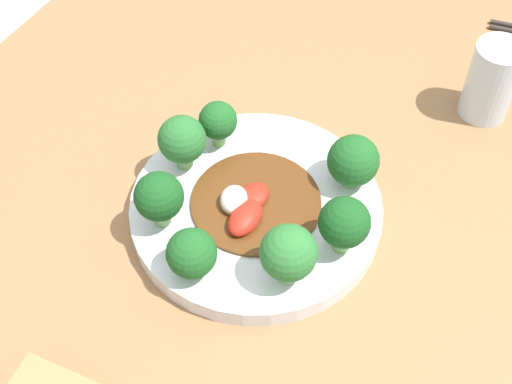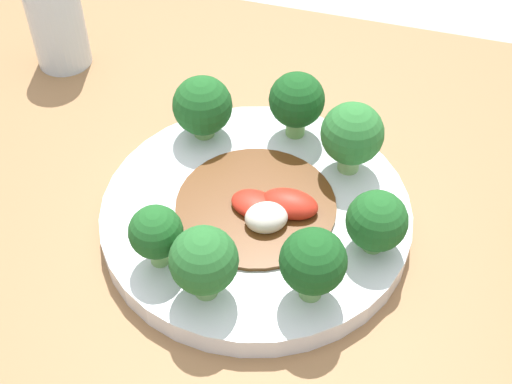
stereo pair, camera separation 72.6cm
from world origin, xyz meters
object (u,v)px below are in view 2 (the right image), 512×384
(broccoli_southeast, at_px, (202,106))
(broccoli_northeast, at_px, (156,233))
(plate, at_px, (256,216))
(drinking_glass, at_px, (57,23))
(stirfry_center, at_px, (264,207))
(broccoli_north, at_px, (204,261))
(broccoli_south, at_px, (297,101))
(broccoli_southwest, at_px, (352,135))
(broccoli_west, at_px, (377,222))
(broccoli_northwest, at_px, (313,262))

(broccoli_southeast, bearing_deg, broccoli_northeast, 95.90)
(plate, xyz_separation_m, drinking_glass, (0.28, -0.18, 0.04))
(stirfry_center, xyz_separation_m, drinking_glass, (0.29, -0.18, 0.02))
(broccoli_north, relative_size, stirfry_center, 0.48)
(broccoli_northeast, bearing_deg, broccoli_south, -110.47)
(broccoli_southwest, height_order, drinking_glass, drinking_glass)
(broccoli_north, bearing_deg, drinking_glass, -45.77)
(broccoli_north, distance_m, broccoli_west, 0.15)
(broccoli_northwest, distance_m, stirfry_center, 0.10)
(broccoli_north, distance_m, drinking_glass, 0.39)
(broccoli_north, bearing_deg, broccoli_northwest, -165.04)
(plate, distance_m, broccoli_west, 0.12)
(broccoli_southwest, distance_m, stirfry_center, 0.10)
(broccoli_south, xyz_separation_m, broccoli_west, (-0.10, 0.12, -0.01))
(broccoli_northeast, distance_m, broccoli_northwest, 0.13)
(broccoli_northeast, bearing_deg, broccoli_west, -158.73)
(plate, relative_size, stirfry_center, 1.94)
(broccoli_south, xyz_separation_m, broccoli_southeast, (0.09, 0.03, -0.01))
(broccoli_northwest, bearing_deg, broccoli_south, -72.21)
(broccoli_north, relative_size, broccoli_south, 0.99)
(drinking_glass, bearing_deg, broccoli_north, 134.23)
(broccoli_northwest, height_order, broccoli_southeast, broccoli_northwest)
(broccoli_north, height_order, broccoli_northwest, same)
(plate, xyz_separation_m, broccoli_southwest, (-0.07, -0.07, 0.05))
(broccoli_south, xyz_separation_m, broccoli_southwest, (-0.06, 0.03, 0.00))
(plate, bearing_deg, broccoli_southwest, -133.88)
(plate, height_order, broccoli_south, broccoli_south)
(broccoli_northwest, relative_size, stirfry_center, 0.48)
(broccoli_southeast, bearing_deg, stirfry_center, 135.84)
(stirfry_center, bearing_deg, broccoli_southwest, -128.95)
(broccoli_northwest, distance_m, broccoli_southeast, 0.22)
(stirfry_center, bearing_deg, plate, -19.86)
(broccoli_west, height_order, stirfry_center, broccoli_west)
(plate, xyz_separation_m, broccoli_south, (-0.01, -0.11, 0.05))
(broccoli_west, relative_size, drinking_glass, 0.58)
(broccoli_southeast, bearing_deg, broccoli_northwest, 132.63)
(plate, distance_m, broccoli_southwest, 0.11)
(broccoli_northeast, distance_m, drinking_glass, 0.34)
(broccoli_south, xyz_separation_m, stirfry_center, (0.00, 0.11, -0.04))
(broccoli_southwest, relative_size, broccoli_southeast, 1.12)
(broccoli_west, bearing_deg, drinking_glass, -26.23)
(broccoli_north, bearing_deg, stirfry_center, -102.45)
(broccoli_west, xyz_separation_m, broccoli_southeast, (0.19, -0.10, 0.00))
(broccoli_west, relative_size, broccoli_southeast, 0.91)
(drinking_glass, bearing_deg, broccoli_southwest, 163.43)
(broccoli_northeast, bearing_deg, broccoli_north, 158.35)
(plate, height_order, broccoli_west, broccoli_west)
(broccoli_west, relative_size, stirfry_center, 0.41)
(broccoli_southwest, relative_size, stirfry_center, 0.50)
(broccoli_north, xyz_separation_m, broccoli_southwest, (-0.08, -0.17, 0.00))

